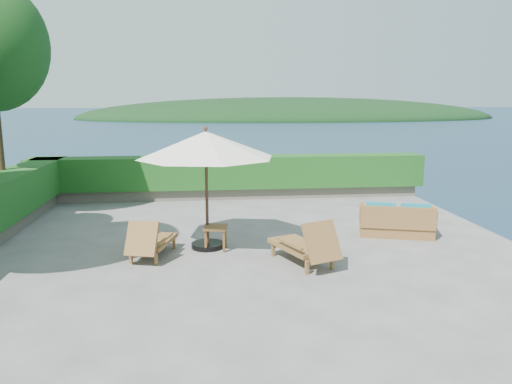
{
  "coord_description": "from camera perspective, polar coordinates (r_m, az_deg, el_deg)",
  "views": [
    {
      "loc": [
        -0.85,
        -10.05,
        3.17
      ],
      "look_at": [
        0.3,
        0.8,
        1.1
      ],
      "focal_mm": 35.0,
      "sensor_mm": 36.0,
      "label": 1
    }
  ],
  "objects": [
    {
      "name": "ocean",
      "position": [
        11.82,
        -1.11,
        -20.72
      ],
      "size": [
        600.0,
        600.0,
        0.0
      ],
      "primitive_type": "plane",
      "color": "#162D45",
      "rests_on": "ground"
    },
    {
      "name": "hedge_far",
      "position": [
        15.84,
        -2.92,
        2.31
      ],
      "size": [
        12.4,
        0.9,
        1.0
      ],
      "primitive_type": "cube",
      "color": "#164A15",
      "rests_on": "planter_wall_far"
    },
    {
      "name": "lounge_left",
      "position": [
        10.23,
        -11.95,
        -5.48
      ],
      "size": [
        0.95,
        1.57,
        0.84
      ],
      "rotation": [
        0.0,
        0.0,
        -0.26
      ],
      "color": "olive",
      "rests_on": "ground"
    },
    {
      "name": "lounge_right",
      "position": [
        9.64,
        5.74,
        -6.04
      ],
      "size": [
        1.24,
        1.77,
        0.94
      ],
      "rotation": [
        0.0,
        0.0,
        0.39
      ],
      "color": "olive",
      "rests_on": "ground"
    },
    {
      "name": "planter_wall_far",
      "position": [
        15.95,
        -2.9,
        -0.07
      ],
      "size": [
        12.0,
        0.6,
        0.36
      ],
      "primitive_type": "cube",
      "color": "#696354",
      "rests_on": "ground"
    },
    {
      "name": "side_table",
      "position": [
        10.55,
        -4.64,
        -4.39
      ],
      "size": [
        0.54,
        0.54,
        0.51
      ],
      "rotation": [
        0.0,
        0.0,
        -0.13
      ],
      "color": "brown",
      "rests_on": "ground"
    },
    {
      "name": "ground",
      "position": [
        10.57,
        -1.17,
        -6.7
      ],
      "size": [
        12.0,
        12.0,
        0.0
      ],
      "primitive_type": "plane",
      "color": "gray",
      "rests_on": "ground"
    },
    {
      "name": "offshore_island",
      "position": [
        152.38,
        3.75,
        8.41
      ],
      "size": [
        126.0,
        57.6,
        12.6
      ],
      "primitive_type": "ellipsoid",
      "color": "black",
      "rests_on": "ocean"
    },
    {
      "name": "wicker_loveseat",
      "position": [
        12.06,
        15.76,
        -3.35
      ],
      "size": [
        1.84,
        1.29,
        0.82
      ],
      "rotation": [
        0.0,
        0.0,
        -0.29
      ],
      "color": "olive",
      "rests_on": "ground"
    },
    {
      "name": "patio_umbrella",
      "position": [
        10.38,
        -5.75,
        5.27
      ],
      "size": [
        3.44,
        3.44,
        2.59
      ],
      "rotation": [
        0.0,
        0.0,
        0.21
      ],
      "color": "black",
      "rests_on": "ground"
    },
    {
      "name": "foundation",
      "position": [
        11.13,
        -1.14,
        -14.34
      ],
      "size": [
        12.0,
        12.0,
        3.0
      ],
      "primitive_type": "cube",
      "color": "#595047",
      "rests_on": "ocean"
    }
  ]
}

